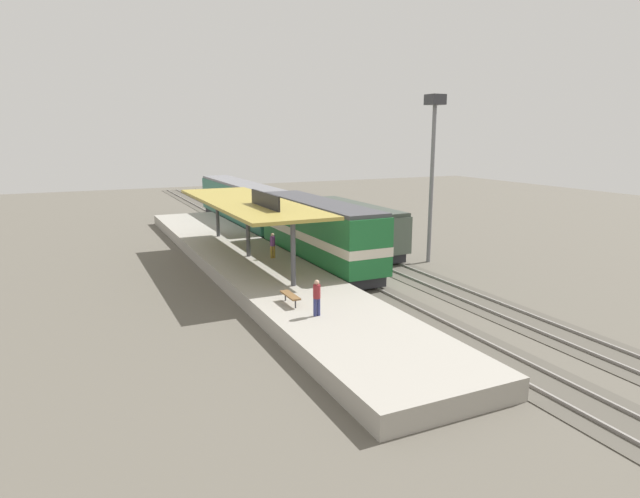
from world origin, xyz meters
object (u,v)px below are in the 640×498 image
(platform_bench, at_px, (290,296))
(person_waiting, at_px, (317,296))
(passenger_carriage_single, at_px, (241,204))
(locomotive, at_px, (318,233))
(light_mast, at_px, (433,144))
(person_walking, at_px, (273,244))
(freight_car, at_px, (353,226))

(platform_bench, xyz_separation_m, person_waiting, (0.46, -2.09, 0.51))
(passenger_carriage_single, bearing_deg, locomotive, -90.00)
(light_mast, height_order, person_walking, light_mast)
(person_walking, bearing_deg, locomotive, -2.86)
(platform_bench, bearing_deg, freight_car, 50.85)
(locomotive, xyz_separation_m, freight_car, (4.60, 3.44, -0.44))
(person_walking, bearing_deg, platform_bench, -105.48)
(passenger_carriage_single, distance_m, person_walking, 18.14)
(platform_bench, height_order, person_walking, person_walking)
(platform_bench, distance_m, person_walking, 10.13)
(platform_bench, relative_size, freight_car, 0.14)
(locomotive, xyz_separation_m, person_waiting, (-5.54, -11.68, -0.56))
(freight_car, xyz_separation_m, person_walking, (-7.90, -3.27, -0.12))
(freight_car, bearing_deg, person_waiting, -123.85)
(person_waiting, bearing_deg, passenger_carriage_single, 79.43)
(light_mast, relative_size, person_waiting, 6.84)
(locomotive, height_order, person_walking, locomotive)
(locomotive, distance_m, light_mast, 10.06)
(freight_car, distance_m, person_walking, 8.55)
(locomotive, bearing_deg, passenger_carriage_single, 90.00)
(platform_bench, xyz_separation_m, person_walking, (2.70, 9.75, 0.51))
(freight_car, xyz_separation_m, person_waiting, (-10.14, -15.12, -0.12))
(platform_bench, relative_size, light_mast, 0.15)
(person_walking, bearing_deg, light_mast, -11.63)
(person_waiting, xyz_separation_m, person_walking, (2.24, 11.84, 0.00))
(passenger_carriage_single, height_order, freight_car, passenger_carriage_single)
(locomotive, distance_m, freight_car, 5.76)
(light_mast, xyz_separation_m, person_walking, (-11.10, 2.29, -6.54))
(platform_bench, xyz_separation_m, passenger_carriage_single, (6.00, 27.58, 0.97))
(platform_bench, xyz_separation_m, light_mast, (13.80, 7.46, 7.05))
(platform_bench, distance_m, freight_car, 16.80)
(passenger_carriage_single, xyz_separation_m, freight_car, (4.60, -14.56, -0.34))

